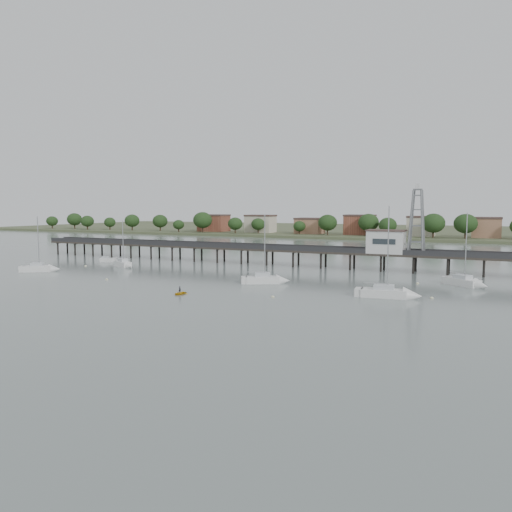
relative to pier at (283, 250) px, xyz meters
The scene contains 14 objects.
ground_plane 60.12m from the pier, 90.00° to the right, with size 500.00×500.00×0.00m, color slate.
pier is the anchor object (origin of this frame).
pier_building 25.16m from the pier, ahead, with size 8.40×5.40×5.30m.
lattice_tower 32.34m from the pier, ahead, with size 3.20×3.20×15.50m.
sailboat_e 46.01m from the pier, 20.77° to the right, with size 8.33×7.13×14.08m.
sailboat_c 29.31m from the pier, 72.90° to the right, with size 8.47×6.09×13.73m.
sailboat_a 55.50m from the pier, 143.11° to the right, with size 7.77×6.21×12.95m.
sailboat_d 46.78m from the pier, 45.72° to the right, with size 9.65×3.78×15.42m.
sailboat_b 38.29m from the pier, 149.60° to the right, with size 7.21×4.73×11.67m.
white_tender 46.36m from the pier, 165.17° to the right, with size 4.48×3.09×1.61m.
yellow_dinghy 45.27m from the pier, 90.11° to the right, with size 1.94×0.56×2.72m, color #EFB114.
dinghy_occupant 45.27m from the pier, 90.11° to the right, with size 0.40×1.10×0.26m, color black.
mooring_buoys 30.30m from the pier, 81.62° to the right, with size 81.38×24.99×0.39m.
far_shore 179.60m from the pier, 89.89° to the left, with size 500.00×170.00×10.40m.
Camera 1 is at (45.67, -53.44, 14.36)m, focal length 35.00 mm.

